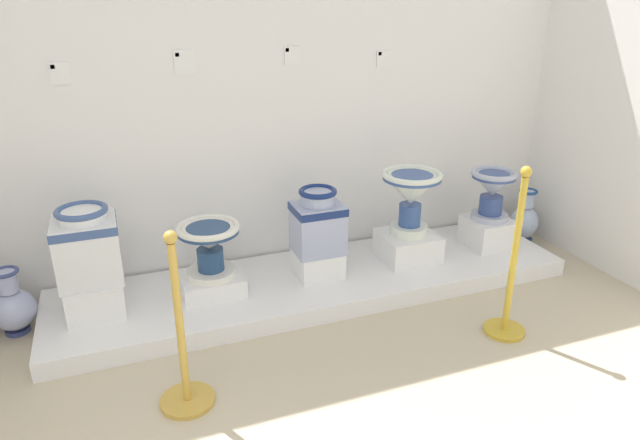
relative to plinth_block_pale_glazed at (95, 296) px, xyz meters
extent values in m
cube|color=white|center=(1.43, 0.46, 1.18)|extent=(4.40, 0.06, 2.81)
cube|color=white|center=(1.43, -0.03, -0.16)|extent=(3.55, 0.87, 0.12)
cube|color=white|center=(0.00, 0.00, 0.00)|extent=(0.33, 0.36, 0.21)
cube|color=white|center=(0.00, 0.00, 0.30)|extent=(0.36, 0.32, 0.39)
cube|color=#3C568C|center=(0.00, 0.00, 0.46)|extent=(0.37, 0.32, 0.05)
cylinder|color=white|center=(0.00, 0.00, 0.52)|extent=(0.27, 0.27, 0.06)
torus|color=#3C568C|center=(0.00, 0.00, 0.55)|extent=(0.30, 0.30, 0.04)
cube|color=white|center=(0.71, -0.02, -0.04)|extent=(0.39, 0.32, 0.12)
cylinder|color=white|center=(0.71, -0.02, 0.04)|extent=(0.31, 0.31, 0.04)
cylinder|color=navy|center=(0.71, -0.02, 0.13)|extent=(0.17, 0.17, 0.14)
cone|color=white|center=(0.71, -0.02, 0.28)|extent=(0.39, 0.39, 0.15)
cylinder|color=navy|center=(0.71, -0.02, 0.33)|extent=(0.39, 0.39, 0.03)
torus|color=white|center=(0.71, -0.02, 0.35)|extent=(0.40, 0.40, 0.04)
cylinder|color=navy|center=(0.71, -0.02, 0.35)|extent=(0.28, 0.28, 0.01)
cube|color=white|center=(1.44, -0.02, -0.02)|extent=(0.30, 0.28, 0.18)
cube|color=#A4AFD1|center=(1.44, -0.02, 0.24)|extent=(0.32, 0.27, 0.34)
cube|color=navy|center=(1.44, -0.02, 0.38)|extent=(0.33, 0.28, 0.05)
cylinder|color=#A4AFD1|center=(1.44, -0.02, 0.46)|extent=(0.23, 0.23, 0.09)
torus|color=navy|center=(1.44, -0.02, 0.50)|extent=(0.25, 0.25, 0.04)
cube|color=white|center=(2.15, -0.01, -0.01)|extent=(0.39, 0.37, 0.19)
cylinder|color=white|center=(2.15, -0.01, 0.12)|extent=(0.27, 0.27, 0.07)
cylinder|color=#335194|center=(2.15, -0.01, 0.24)|extent=(0.16, 0.16, 0.16)
cone|color=white|center=(2.15, -0.01, 0.42)|extent=(0.42, 0.42, 0.22)
cylinder|color=#335194|center=(2.15, -0.01, 0.51)|extent=(0.41, 0.41, 0.03)
torus|color=white|center=(2.15, -0.01, 0.53)|extent=(0.42, 0.42, 0.04)
cylinder|color=#335194|center=(2.15, -0.01, 0.53)|extent=(0.29, 0.29, 0.01)
cube|color=white|center=(2.83, -0.02, 0.00)|extent=(0.32, 0.33, 0.22)
cylinder|color=#B0B8D0|center=(2.83, -0.02, 0.13)|extent=(0.27, 0.27, 0.04)
cylinder|color=#334A8A|center=(2.83, -0.02, 0.22)|extent=(0.17, 0.17, 0.14)
cone|color=#B0B8D0|center=(2.83, -0.02, 0.38)|extent=(0.33, 0.33, 0.18)
cylinder|color=#334A8A|center=(2.83, -0.02, 0.45)|extent=(0.32, 0.32, 0.03)
torus|color=#B0B8D0|center=(2.83, -0.02, 0.47)|extent=(0.34, 0.34, 0.04)
cylinder|color=#334A8A|center=(2.83, -0.02, 0.47)|extent=(0.23, 0.23, 0.01)
cube|color=white|center=(-0.01, 0.42, 1.27)|extent=(0.11, 0.01, 0.13)
cube|color=#5B9E4C|center=(-0.05, 0.42, 1.31)|extent=(0.02, 0.01, 0.02)
cube|color=white|center=(0.71, 0.42, 1.31)|extent=(0.13, 0.01, 0.15)
cube|color=slate|center=(0.67, 0.42, 1.35)|extent=(0.02, 0.01, 0.02)
cube|color=white|center=(1.42, 0.42, 1.32)|extent=(0.11, 0.01, 0.12)
cube|color=#386BAD|center=(1.39, 0.42, 1.36)|extent=(0.02, 0.01, 0.02)
cube|color=white|center=(2.11, 0.42, 1.27)|extent=(0.12, 0.01, 0.11)
cube|color=#5B9E4C|center=(2.07, 0.42, 1.31)|extent=(0.02, 0.01, 0.02)
cylinder|color=#36427A|center=(-0.47, 0.12, -0.21)|extent=(0.14, 0.14, 0.03)
ellipsoid|color=#B0B9E1|center=(-0.47, 0.12, -0.07)|extent=(0.26, 0.26, 0.25)
cylinder|color=#B0B9E1|center=(-0.47, 0.12, 0.12)|extent=(0.11, 0.11, 0.13)
torus|color=#36427A|center=(-0.47, 0.12, 0.19)|extent=(0.15, 0.15, 0.02)
cylinder|color=navy|center=(3.33, 0.16, -0.21)|extent=(0.17, 0.17, 0.03)
ellipsoid|color=silver|center=(3.33, 0.16, -0.06)|extent=(0.23, 0.23, 0.27)
cylinder|color=silver|center=(3.33, 0.16, 0.15)|extent=(0.11, 0.11, 0.13)
torus|color=navy|center=(3.33, 0.16, 0.21)|extent=(0.15, 0.15, 0.02)
cylinder|color=gold|center=(0.40, -0.90, -0.21)|extent=(0.28, 0.28, 0.02)
cylinder|color=gold|center=(0.40, -0.90, 0.23)|extent=(0.04, 0.04, 0.86)
sphere|color=gold|center=(0.40, -0.90, 0.69)|extent=(0.06, 0.06, 0.06)
cylinder|color=gold|center=(2.32, -0.93, -0.21)|extent=(0.25, 0.25, 0.02)
cylinder|color=gold|center=(2.32, -0.93, 0.29)|extent=(0.04, 0.04, 0.97)
sphere|color=gold|center=(2.32, -0.93, 0.80)|extent=(0.06, 0.06, 0.06)
camera|label=1|loc=(0.21, -3.32, 1.72)|focal=31.96mm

